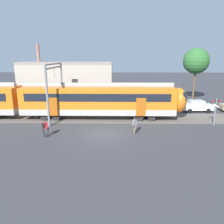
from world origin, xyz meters
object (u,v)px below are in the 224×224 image
at_px(pedestrian_red, 45,127).
at_px(parked_car_white, 197,106).
at_px(pedestrian_grey, 135,124).
at_px(crossing_signal, 216,108).

height_order(pedestrian_red, parked_car_white, pedestrian_red).
bearing_deg(pedestrian_grey, parked_car_white, 44.02).
xyz_separation_m(pedestrian_grey, crossing_signal, (8.78, 2.61, 1.05)).
distance_m(pedestrian_red, crossing_signal, 17.59).
xyz_separation_m(pedestrian_red, parked_car_white, (17.51, 9.86, -0.21)).
bearing_deg(parked_car_white, pedestrian_grey, -135.98).
bearing_deg(crossing_signal, pedestrian_grey, -163.43).
height_order(pedestrian_grey, crossing_signal, crossing_signal).
xyz_separation_m(pedestrian_grey, parked_car_white, (9.12, 8.81, -0.18)).
relative_size(pedestrian_grey, parked_car_white, 0.41).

